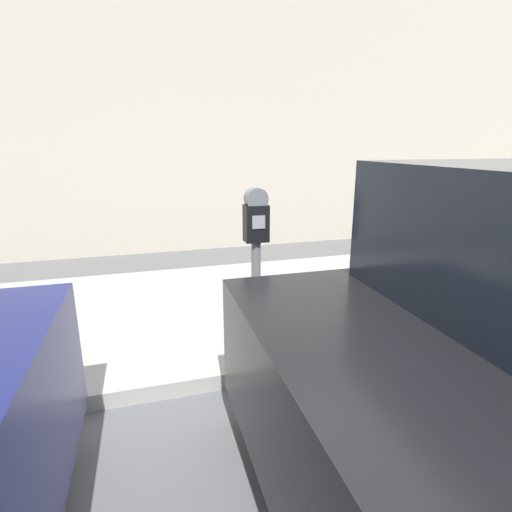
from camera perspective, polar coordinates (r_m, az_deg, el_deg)
name	(u,v)px	position (r m, az deg, el deg)	size (l,w,h in m)	color
ground_plane	(388,438)	(2.94, 18.31, -23.44)	(60.00, 60.00, 0.00)	slate
sidewalk	(276,302)	(4.61, 2.93, -6.63)	(24.00, 2.80, 0.13)	#ADAAA3
building_facade	(220,110)	(7.20, -5.13, 20.07)	(24.00, 0.30, 4.74)	beige
parking_meter	(256,243)	(3.23, 0.00, 1.88)	(0.19, 0.15, 1.36)	slate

